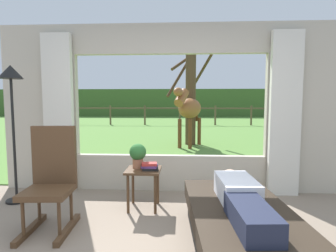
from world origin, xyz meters
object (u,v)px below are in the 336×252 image
reclining_person (241,197)px  potted_plant (138,154)px  side_table (143,176)px  recliner_sofa (239,226)px  book_stack (150,166)px  rocking_chair (51,179)px  floor_lamp_left (11,92)px  horse (189,109)px  pasture_tree (191,94)px

reclining_person → potted_plant: bearing=132.8°
reclining_person → side_table: (-1.04, 0.99, -0.10)m
recliner_sofa → book_stack: size_ratio=8.06×
rocking_chair → book_stack: 1.15m
rocking_chair → book_stack: bearing=24.8°
reclining_person → floor_lamp_left: (-2.84, 1.13, 0.99)m
side_table → horse: horse is taller
reclining_person → floor_lamp_left: floor_lamp_left is taller
pasture_tree → side_table: bearing=-97.9°
potted_plant → pasture_tree: pasture_tree is taller
side_table → horse: bearing=82.0°
side_table → potted_plant: potted_plant is taller
side_table → book_stack: book_stack is taller
floor_lamp_left → horse: bearing=62.1°
recliner_sofa → floor_lamp_left: bearing=155.2°
book_stack → horse: size_ratio=0.12×
side_table → book_stack: size_ratio=2.38×
book_stack → pasture_tree: bearing=83.1°
book_stack → pasture_tree: 5.49m
recliner_sofa → reclining_person: reclining_person is taller
potted_plant → pasture_tree: 5.37m
reclining_person → book_stack: (-0.95, 0.93, 0.05)m
potted_plant → book_stack: (0.17, -0.12, -0.13)m
potted_plant → book_stack: bearing=-34.5°
recliner_sofa → potted_plant: size_ratio=5.50×
side_table → floor_lamp_left: (-1.80, 0.14, 1.09)m
floor_lamp_left → pasture_tree: 5.74m
potted_plant → book_stack: potted_plant is taller
recliner_sofa → horse: bearing=89.6°
recliner_sofa → rocking_chair: size_ratio=1.57×
rocking_chair → floor_lamp_left: bearing=135.5°
side_table → horse: (0.68, 4.80, 0.73)m
floor_lamp_left → horse: size_ratio=1.04×
recliner_sofa → horse: horse is taller
rocking_chair → potted_plant: bearing=34.6°
potted_plant → floor_lamp_left: (-1.72, 0.08, 0.81)m
recliner_sofa → reclining_person: size_ratio=1.22×
side_table → horse: size_ratio=0.29×
floor_lamp_left → horse: (2.47, 4.66, -0.36)m
floor_lamp_left → pasture_tree: size_ratio=0.53×
floor_lamp_left → pasture_tree: bearing=63.8°
side_table → pasture_tree: bearing=82.1°
floor_lamp_left → book_stack: bearing=-5.9°
recliner_sofa → horse: size_ratio=0.98×
rocking_chair → horse: horse is taller
reclining_person → pasture_tree: (-0.31, 6.28, 1.09)m
horse → book_stack: bearing=104.5°
reclining_person → rocking_chair: rocking_chair is taller
book_stack → floor_lamp_left: (-1.89, 0.20, 0.94)m
reclining_person → pasture_tree: size_ratio=0.41×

